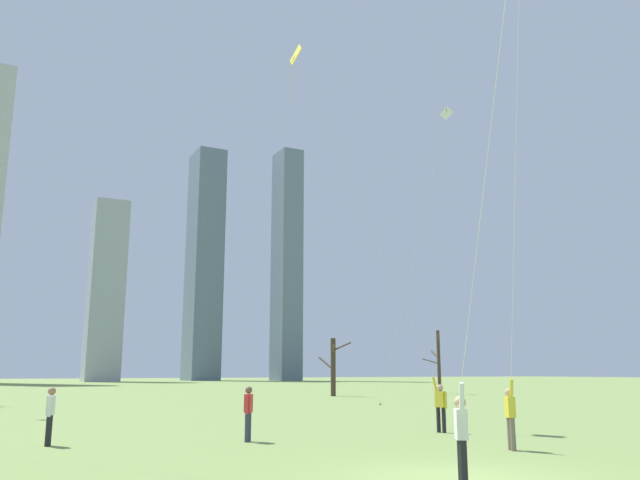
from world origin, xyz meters
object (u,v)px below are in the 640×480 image
object	(u,v)px
kite_flyer_foreground_left_pink	(514,235)
bystander_strolling_midfield	(50,413)
kite_flyer_midfield_right_red	(470,355)
kite_flyer_midfield_left_yellow	(399,304)
bare_tree_left_of_center	(333,365)
bystander_watching_nearby	(248,411)
distant_kite_high_overhead_white	(440,143)
bare_tree_far_right_edge	(438,361)

from	to	relation	value
kite_flyer_foreground_left_pink	bystander_strolling_midfield	xyz separation A→B (m)	(-10.15, 8.13, -4.64)
kite_flyer_foreground_left_pink	kite_flyer_midfield_right_red	bearing A→B (deg)	-143.63
kite_flyer_midfield_left_yellow	kite_flyer_midfield_right_red	xyz separation A→B (m)	(-5.97, -11.06, -2.20)
bystander_strolling_midfield	bare_tree_left_of_center	distance (m)	38.51
bystander_watching_nearby	bystander_strolling_midfield	size ratio (longest dim) A/B	1.00
kite_flyer_foreground_left_pink	bystander_watching_nearby	xyz separation A→B (m)	(-4.72, 6.62, -4.64)
bystander_watching_nearby	bystander_strolling_midfield	xyz separation A→B (m)	(-5.44, 1.51, 0.00)
bystander_strolling_midfield	kite_flyer_midfield_left_yellow	bearing A→B (deg)	-1.02
bystander_watching_nearby	bare_tree_left_of_center	xyz separation A→B (m)	(19.42, 30.88, 1.68)
distant_kite_high_overhead_white	bare_tree_far_right_edge	distance (m)	25.36
distant_kite_high_overhead_white	bare_tree_far_right_edge	size ratio (longest dim) A/B	3.36
kite_flyer_midfield_left_yellow	bare_tree_far_right_edge	xyz separation A→B (m)	(24.74, 30.24, -1.46)
kite_flyer_midfield_right_red	bare_tree_far_right_edge	world-z (taller)	kite_flyer_midfield_right_red
kite_flyer_foreground_left_pink	bare_tree_far_right_edge	distance (m)	46.49
bare_tree_far_right_edge	kite_flyer_midfield_right_red	bearing A→B (deg)	-126.63
bystander_strolling_midfield	bare_tree_left_of_center	world-z (taller)	bare_tree_left_of_center
kite_flyer_midfield_left_yellow	bare_tree_left_of_center	xyz separation A→B (m)	(13.00, 29.58, -1.96)
distant_kite_high_overhead_white	kite_flyer_midfield_left_yellow	bearing A→B (deg)	-133.60
kite_flyer_midfield_left_yellow	kite_flyer_midfield_right_red	distance (m)	12.76
kite_flyer_foreground_left_pink	bare_tree_left_of_center	world-z (taller)	kite_flyer_foreground_left_pink
kite_flyer_midfield_right_red	kite_flyer_foreground_left_pink	bearing A→B (deg)	36.37
bystander_watching_nearby	bare_tree_left_of_center	bearing A→B (deg)	57.83
kite_flyer_midfield_left_yellow	bare_tree_left_of_center	size ratio (longest dim) A/B	3.56
kite_flyer_midfield_left_yellow	bare_tree_far_right_edge	size ratio (longest dim) A/B	2.94
kite_flyer_midfield_left_yellow	kite_flyer_midfield_right_red	bearing A→B (deg)	-118.36
kite_flyer_midfield_left_yellow	kite_flyer_midfield_right_red	world-z (taller)	kite_flyer_midfield_left_yellow
bare_tree_left_of_center	kite_flyer_midfield_left_yellow	bearing A→B (deg)	-113.73
kite_flyer_foreground_left_pink	kite_flyer_midfield_left_yellow	xyz separation A→B (m)	(1.71, 7.92, -1.00)
bare_tree_far_right_edge	bystander_watching_nearby	bearing A→B (deg)	-134.65
bare_tree_left_of_center	kite_flyer_midfield_right_red	bearing A→B (deg)	-115.03
kite_flyer_midfield_left_yellow	distant_kite_high_overhead_white	distance (m)	22.20
kite_flyer_midfield_right_red	bystander_watching_nearby	distance (m)	9.88
bystander_watching_nearby	distant_kite_high_overhead_white	distance (m)	28.94
kite_flyer_midfield_left_yellow	bystander_watching_nearby	bearing A→B (deg)	-168.54
kite_flyer_foreground_left_pink	bystander_strolling_midfield	world-z (taller)	kite_flyer_foreground_left_pink
bystander_watching_nearby	distant_kite_high_overhead_white	world-z (taller)	distant_kite_high_overhead_white
bare_tree_far_right_edge	bare_tree_left_of_center	distance (m)	11.77
bare_tree_far_right_edge	bystander_strolling_midfield	bearing A→B (deg)	-140.63
distant_kite_high_overhead_white	kite_flyer_foreground_left_pink	bearing A→B (deg)	-124.03
kite_flyer_midfield_left_yellow	distant_kite_high_overhead_white	size ratio (longest dim) A/B	0.88
kite_flyer_foreground_left_pink	distant_kite_high_overhead_white	bearing A→B (deg)	55.97
kite_flyer_foreground_left_pink	bystander_watching_nearby	world-z (taller)	kite_flyer_foreground_left_pink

